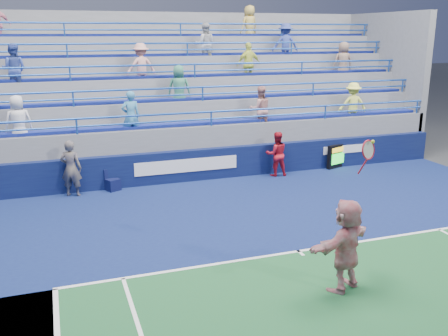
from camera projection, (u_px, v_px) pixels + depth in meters
name	position (u px, v px, depth m)	size (l,w,h in m)	color
ground	(299.00, 252.00, 11.74)	(120.00, 120.00, 0.00)	#333538
sponsor_wall	(213.00, 163.00, 17.52)	(18.00, 0.32, 1.10)	#0B103C
bleacher_stand	(185.00, 119.00, 20.69)	(18.00, 5.60, 6.13)	slate
serve_speed_board	(340.00, 156.00, 19.03)	(1.28, 0.58, 0.91)	black
judge_chair	(113.00, 184.00, 16.26)	(0.52, 0.54, 0.70)	#0B1037
tennis_player	(346.00, 245.00, 9.81)	(1.84, 1.23, 3.05)	silver
line_judge	(71.00, 168.00, 15.54)	(0.66, 0.43, 1.80)	#15183B
ball_girl	(276.00, 154.00, 17.79)	(0.78, 0.61, 1.61)	#AC1322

